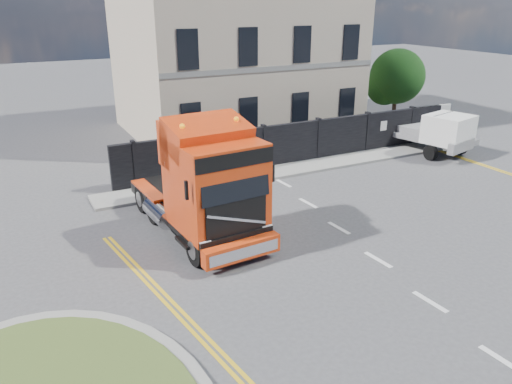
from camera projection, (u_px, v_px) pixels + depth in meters
ground at (288, 277)px, 14.24m from camera, size 120.00×120.00×0.00m
hoarding_fence at (310, 141)px, 24.15m from camera, size 18.80×0.25×2.00m
georgian_building at (233, 30)px, 28.41m from camera, size 12.30×10.30×12.80m
tree at (394, 79)px, 29.33m from camera, size 3.20×3.20×4.80m
pavement_far at (310, 166)px, 23.51m from camera, size 20.00×1.60×0.12m
truck at (207, 188)px, 15.91m from camera, size 2.89×6.77×3.97m
flatbed_pickup at (438, 132)px, 25.19m from camera, size 3.20×5.49×2.13m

